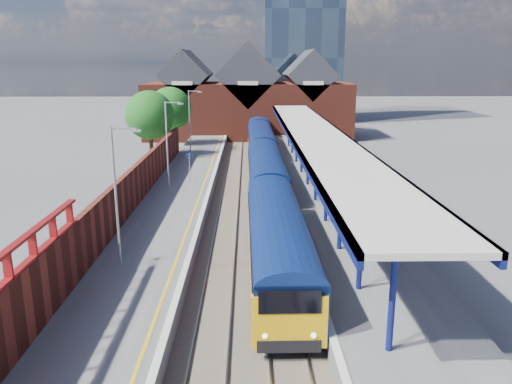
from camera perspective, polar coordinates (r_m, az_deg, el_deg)
ground at (r=48.97m, az=-0.90°, el=1.68°), size 240.00×240.00×0.00m
ballast_bed at (r=39.27m, az=-0.89°, el=-1.54°), size 6.00×76.00×0.06m
rails at (r=39.25m, az=-0.89°, el=-1.42°), size 4.51×76.00×0.14m
left_platform at (r=39.53m, az=-8.89°, el=-0.91°), size 5.00×76.00×1.00m
right_platform at (r=39.60m, az=7.82°, el=-0.84°), size 6.00×76.00×1.00m
coping_left at (r=39.14m, az=-5.51°, el=-0.16°), size 0.30×76.00×0.05m
coping_right at (r=39.14m, az=3.72°, el=-0.12°), size 0.30×76.00×0.05m
yellow_line at (r=39.20m, az=-6.38°, el=-0.19°), size 0.14×76.00×0.01m
train at (r=50.05m, az=0.81°, el=4.44°), size 2.96×65.92×3.45m
canopy at (r=40.45m, az=6.92°, el=6.40°), size 4.50×52.00×4.48m
lamp_post_b at (r=25.28m, az=-15.49°, el=0.44°), size 1.48×0.18×7.00m
lamp_post_c at (r=40.67m, az=-9.97°, el=5.96°), size 1.48×0.18×7.00m
lamp_post_d at (r=56.41m, az=-7.47°, el=8.41°), size 1.48×0.18×7.00m
platform_sign at (r=42.83m, az=-7.62°, el=3.35°), size 0.55×0.08×2.50m
brick_wall at (r=33.40m, az=-14.93°, el=-0.64°), size 0.35×50.00×3.86m
station_building at (r=75.93m, az=-0.93°, el=10.44°), size 30.00×12.12×13.78m
glass_tower at (r=98.67m, az=5.22°, el=19.92°), size 14.20×14.20×40.30m
tree_near at (r=54.91m, az=-11.91°, el=8.44°), size 5.20×5.20×8.10m
tree_far at (r=62.59m, az=-9.63°, el=9.26°), size 5.20×5.20×8.10m
parked_car_red at (r=29.22m, az=13.82°, el=-4.35°), size 4.24×3.08×1.34m
parked_car_silver at (r=35.32m, az=11.46°, el=-0.87°), size 4.44×2.08×1.41m
parked_car_dark at (r=37.26m, az=11.10°, el=-0.09°), size 4.89×2.59×1.35m
parked_car_blue at (r=29.24m, az=14.97°, el=-4.63°), size 4.43×2.92×1.13m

